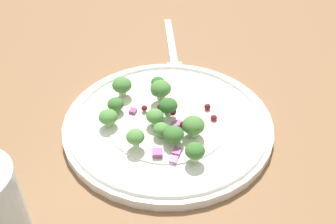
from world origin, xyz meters
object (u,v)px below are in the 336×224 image
object	(u,v)px
plate	(168,123)
broccoli_floret_2	(116,105)
broccoli_floret_0	(168,106)
broccoli_floret_1	(108,117)
fork	(172,48)

from	to	relation	value
plate	broccoli_floret_2	xyz separation A→B (cm)	(-5.87, -4.19, 1.70)
plate	broccoli_floret_0	distance (cm)	2.53
broccoli_floret_1	fork	world-z (taller)	broccoli_floret_1
plate	broccoli_floret_1	size ratio (longest dim) A/B	11.20
broccoli_floret_0	fork	world-z (taller)	broccoli_floret_0
plate	broccoli_floret_1	world-z (taller)	broccoli_floret_1
broccoli_floret_1	fork	xyz separation A→B (cm)	(-10.82, 20.26, -2.47)
fork	broccoli_floret_2	bearing A→B (deg)	-63.08
broccoli_floret_2	broccoli_floret_1	bearing A→B (deg)	-53.74
broccoli_floret_0	fork	xyz separation A→B (cm)	(-14.63, 13.40, -3.09)
fork	broccoli_floret_0	bearing A→B (deg)	-42.48
broccoli_floret_0	broccoli_floret_1	distance (cm)	7.88
plate	broccoli_floret_2	world-z (taller)	broccoli_floret_2
broccoli_floret_2	fork	xyz separation A→B (cm)	(-9.10, 17.92, -2.31)
broccoli_floret_1	broccoli_floret_2	xyz separation A→B (cm)	(-1.72, 2.35, -0.15)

